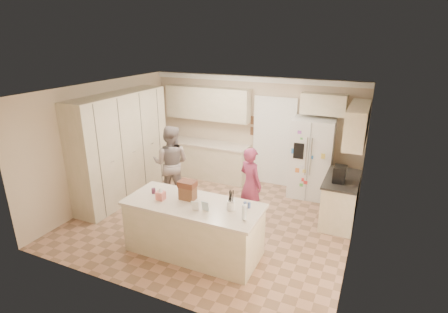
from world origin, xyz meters
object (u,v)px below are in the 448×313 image
at_px(tissue_box, 161,196).
at_px(coffee_maker, 340,174).
at_px(dollhouse_body, 188,193).
at_px(teen_girl, 250,184).
at_px(island_base, 194,229).
at_px(teen_boy, 171,163).
at_px(utensil_crock, 231,205).
at_px(refrigerator, 311,158).

bearing_deg(tissue_box, coffee_maker, 37.57).
height_order(dollhouse_body, teen_girl, teen_girl).
distance_m(island_base, teen_boy, 2.21).
height_order(island_base, dollhouse_body, dollhouse_body).
bearing_deg(utensil_crock, refrigerator, 77.56).
bearing_deg(tissue_box, teen_girl, 57.86).
distance_m(refrigerator, tissue_box, 3.67).
xyz_separation_m(dollhouse_body, teen_boy, (-1.30, 1.52, -0.19)).
bearing_deg(teen_girl, teen_boy, 23.35).
height_order(coffee_maker, dollhouse_body, coffee_maker).
height_order(utensil_crock, teen_girl, teen_girl).
height_order(utensil_crock, dollhouse_body, dollhouse_body).
bearing_deg(teen_girl, utensil_crock, 124.93).
height_order(refrigerator, tissue_box, refrigerator).
bearing_deg(tissue_box, island_base, 10.30).
height_order(refrigerator, island_base, refrigerator).
xyz_separation_m(refrigerator, tissue_box, (-1.86, -3.16, 0.10)).
distance_m(tissue_box, teen_boy, 1.94).
relative_size(refrigerator, teen_girl, 1.21).
height_order(island_base, utensil_crock, utensil_crock).
bearing_deg(teen_boy, dollhouse_body, 114.98).
relative_size(refrigerator, utensil_crock, 12.00).
xyz_separation_m(coffee_maker, teen_girl, (-1.60, -0.41, -0.32)).
distance_m(utensil_crock, tissue_box, 1.21).
bearing_deg(teen_boy, teen_girl, 160.62).
distance_m(utensil_crock, teen_boy, 2.63).
distance_m(coffee_maker, dollhouse_body, 2.84).
bearing_deg(teen_boy, refrigerator, -168.03).
distance_m(coffee_maker, utensil_crock, 2.32).
relative_size(refrigerator, coffee_maker, 6.00).
xyz_separation_m(utensil_crock, teen_boy, (-2.10, 1.57, -0.16)).
height_order(tissue_box, teen_girl, teen_girl).
relative_size(teen_boy, teen_girl, 1.13).
distance_m(refrigerator, island_base, 3.37).
distance_m(coffee_maker, island_base, 2.87).
bearing_deg(dollhouse_body, tissue_box, -153.43).
height_order(island_base, tissue_box, tissue_box).
bearing_deg(dollhouse_body, teen_girl, 66.68).
distance_m(dollhouse_body, teen_boy, 2.01).
relative_size(coffee_maker, dollhouse_body, 1.15).
bearing_deg(dollhouse_body, island_base, -33.69).
height_order(coffee_maker, island_base, coffee_maker).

